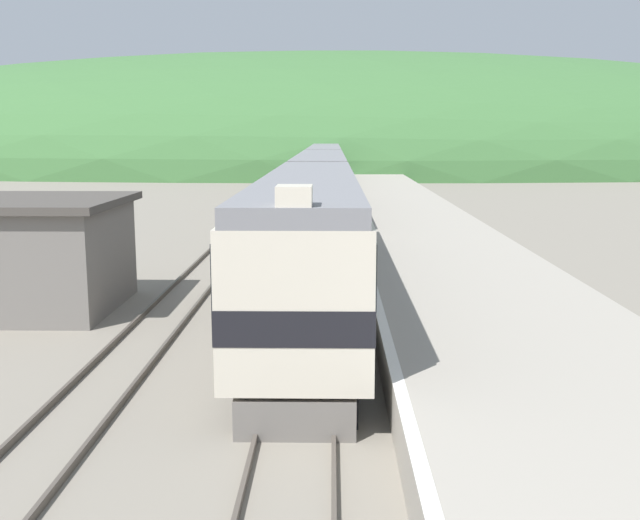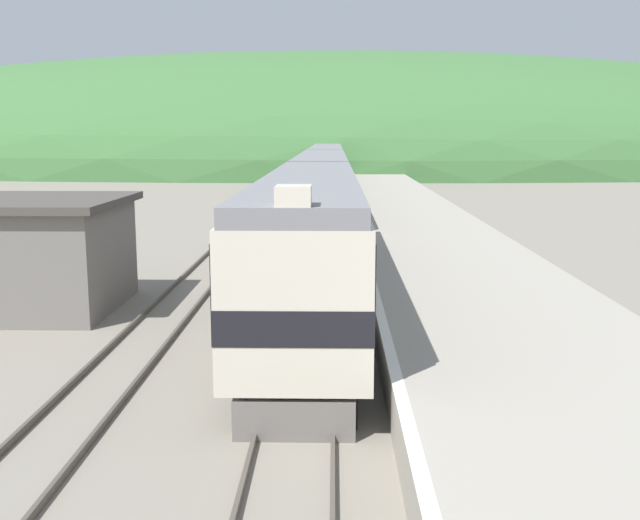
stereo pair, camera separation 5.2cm
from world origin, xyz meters
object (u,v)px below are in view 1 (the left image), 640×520
object	(u,v)px
carriage_third	(325,168)
carriage_fifth	(328,154)
carriage_fourth	(327,159)
express_train_lead_car	(310,239)
carriage_second	(321,187)

from	to	relation	value
carriage_third	carriage_fifth	size ratio (longest dim) A/B	1.00
carriage_third	carriage_fourth	distance (m)	22.99
carriage_fourth	carriage_fifth	size ratio (longest dim) A/B	1.00
express_train_lead_car	carriage_third	size ratio (longest dim) A/B	0.91
carriage_fifth	carriage_fourth	bearing A→B (deg)	-90.00
carriage_fourth	carriage_fifth	distance (m)	22.99
carriage_second	carriage_fifth	xyz separation A→B (m)	(0.00, 68.98, 0.00)
carriage_second	carriage_fifth	world-z (taller)	same
express_train_lead_car	carriage_third	xyz separation A→B (m)	(0.00, 45.25, -0.01)
carriage_third	carriage_fourth	world-z (taller)	same
express_train_lead_car	carriage_fourth	distance (m)	68.24
carriage_second	carriage_fourth	size ratio (longest dim) A/B	1.00
carriage_fifth	carriage_third	bearing A→B (deg)	-90.00
carriage_fourth	express_train_lead_car	bearing A→B (deg)	-90.00
carriage_third	carriage_second	bearing A→B (deg)	-90.00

